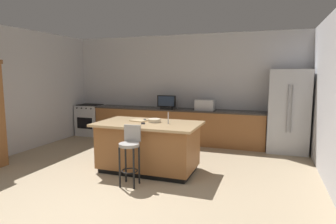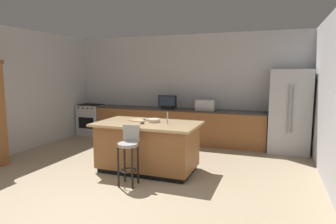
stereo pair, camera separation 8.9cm
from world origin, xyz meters
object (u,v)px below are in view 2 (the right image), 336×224
at_px(microwave, 206,105).
at_px(refrigerator, 289,111).
at_px(tv_monitor, 167,103).
at_px(fruit_bowl, 154,120).
at_px(tv_remote, 145,120).
at_px(bar_stool_center, 129,150).
at_px(cutting_board, 139,120).
at_px(cell_phone, 142,123).
at_px(range_oven, 92,120).
at_px(kitchen_island, 148,146).

bearing_deg(microwave, refrigerator, -1.56).
relative_size(tv_monitor, fruit_bowl, 2.17).
xyz_separation_m(refrigerator, tv_remote, (-2.73, -2.12, -0.03)).
height_order(bar_stool_center, cutting_board, bar_stool_center).
distance_m(refrigerator, tv_remote, 3.45).
height_order(tv_monitor, bar_stool_center, tv_monitor).
bearing_deg(cell_phone, refrigerator, 18.81).
bearing_deg(refrigerator, tv_remote, -142.11).
bearing_deg(range_oven, bar_stool_center, -46.96).
bearing_deg(fruit_bowl, bar_stool_center, -96.11).
xyz_separation_m(cell_phone, cutting_board, (-0.19, 0.26, 0.01)).
xyz_separation_m(fruit_bowl, cell_phone, (-0.14, -0.21, -0.03)).
bearing_deg(microwave, tv_remote, -108.54).
distance_m(refrigerator, microwave, 2.00).
height_order(refrigerator, cell_phone, refrigerator).
bearing_deg(microwave, kitchen_island, -103.29).
bearing_deg(microwave, tv_monitor, -177.17).
bearing_deg(bar_stool_center, tv_remote, 94.89).
bearing_deg(refrigerator, bar_stool_center, -129.67).
bearing_deg(fruit_bowl, refrigerator, 42.26).
height_order(bar_stool_center, tv_remote, bar_stool_center).
bearing_deg(tv_remote, kitchen_island, -85.52).
height_order(refrigerator, tv_monitor, refrigerator).
relative_size(bar_stool_center, cell_phone, 6.65).
distance_m(range_oven, cutting_board, 3.54).
bearing_deg(range_oven, kitchen_island, -39.14).
bearing_deg(range_oven, fruit_bowl, -37.24).
distance_m(range_oven, tv_monitor, 2.53).
relative_size(tv_monitor, tv_remote, 3.02).
height_order(kitchen_island, tv_monitor, tv_monitor).
bearing_deg(refrigerator, tv_monitor, 179.95).
height_order(tv_monitor, tv_remote, tv_monitor).
bearing_deg(refrigerator, cutting_board, -141.95).
xyz_separation_m(kitchen_island, cutting_board, (-0.25, 0.14, 0.46)).
distance_m(kitchen_island, cell_phone, 0.48).
height_order(microwave, bar_stool_center, microwave).
xyz_separation_m(refrigerator, microwave, (-2.00, 0.05, 0.07)).
xyz_separation_m(cell_phone, tv_remote, (-0.11, 0.34, 0.01)).
relative_size(microwave, cutting_board, 1.57).
bearing_deg(kitchen_island, bar_stool_center, -90.20).
bearing_deg(bar_stool_center, range_oven, 128.47).
xyz_separation_m(tv_monitor, fruit_bowl, (0.57, -2.25, -0.11)).
bearing_deg(tv_remote, bar_stool_center, -113.09).
bearing_deg(fruit_bowl, microwave, 78.28).
height_order(fruit_bowl, tv_remote, fruit_bowl).
xyz_separation_m(tv_monitor, cell_phone, (0.43, -2.46, -0.14)).
relative_size(bar_stool_center, cutting_board, 3.27).
relative_size(bar_stool_center, tv_remote, 5.87).
height_order(tv_monitor, fruit_bowl, tv_monitor).
xyz_separation_m(fruit_bowl, tv_remote, (-0.25, 0.13, -0.02)).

